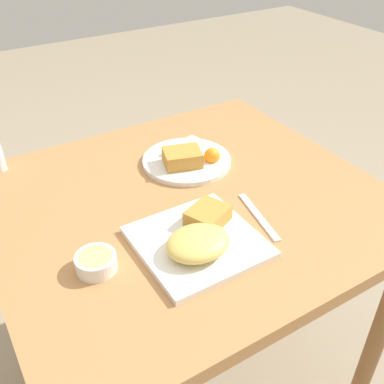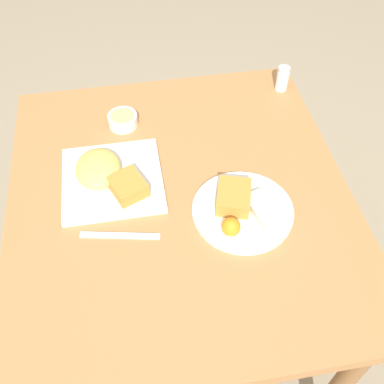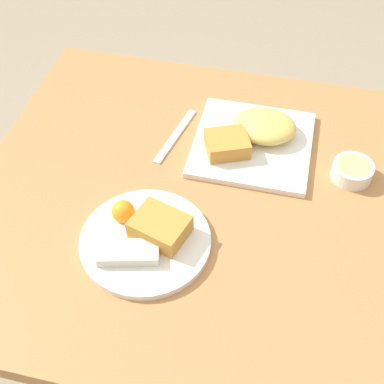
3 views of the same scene
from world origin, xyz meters
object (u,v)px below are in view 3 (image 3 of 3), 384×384
at_px(plate_square_near, 254,137).
at_px(plate_oval_far, 146,237).
at_px(sauce_ramekin, 352,171).
at_px(butter_knife, 175,136).

distance_m(plate_square_near, plate_oval_far, 0.34).
relative_size(plate_square_near, sauce_ramekin, 3.01).
distance_m(plate_oval_far, sauce_ramekin, 0.44).
distance_m(plate_square_near, sauce_ramekin, 0.22).
relative_size(plate_oval_far, butter_knife, 1.31).
height_order(plate_square_near, butter_knife, plate_square_near).
bearing_deg(butter_knife, plate_square_near, 106.07).
bearing_deg(sauce_ramekin, plate_oval_far, 34.95).
relative_size(plate_oval_far, sauce_ramekin, 2.92).
bearing_deg(plate_square_near, sauce_ramekin, 166.71).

